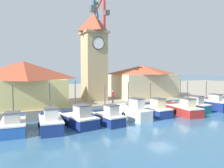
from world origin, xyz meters
name	(u,v)px	position (x,y,z in m)	size (l,w,h in m)	color
ground_plane	(161,123)	(0.00, 0.00, 0.00)	(300.00, 300.00, 0.00)	#386689
quay_wharf	(80,93)	(0.00, 26.42, 0.55)	(120.00, 40.00, 1.10)	#9E937F
fishing_boat_far_left	(13,125)	(-13.52, 2.88, 0.67)	(2.33, 4.54, 4.03)	#2356A8
fishing_boat_left_outer	(51,123)	(-10.56, 2.05, 0.75)	(2.32, 4.53, 4.18)	navy
fishing_boat_left_inner	(79,119)	(-7.83, 2.60, 0.71)	(2.84, 5.00, 4.33)	navy
fishing_boat_mid_left	(108,117)	(-5.00, 2.01, 0.68)	(2.20, 4.29, 3.82)	navy
fishing_boat_center	(132,112)	(-1.68, 2.85, 0.79)	(2.53, 5.08, 3.98)	silver
fishing_boat_mid_right	(154,110)	(1.48, 3.15, 0.71)	(2.27, 4.67, 3.86)	navy
fishing_boat_right_inner	(183,109)	(4.96, 1.98, 0.71)	(2.49, 5.01, 4.18)	#AD2823
fishing_boat_right_outer	(191,106)	(7.42, 3.13, 0.72)	(2.59, 4.85, 3.90)	#196B7F
fishing_boat_far_right	(210,104)	(10.60, 2.86, 0.79)	(2.56, 4.81, 3.85)	navy
clock_tower	(94,54)	(-2.73, 11.32, 7.54)	(3.45, 3.45, 13.72)	tan
warehouse_left	(24,83)	(-12.07, 10.29, 3.81)	(9.33, 7.32, 5.29)	#E5D17A
warehouse_right	(143,81)	(5.74, 11.66, 3.65)	(9.56, 7.02, 5.01)	beige
port_crane_near	(94,56)	(1.24, 21.18, 7.93)	(4.23, 6.70, 17.83)	navy
port_crane_far	(104,54)	(5.76, 26.87, 8.84)	(2.00, 9.10, 20.71)	maroon
dock_worker_near_tower	(113,96)	(-1.64, 7.68, 1.94)	(0.34, 0.22, 1.62)	#33333D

